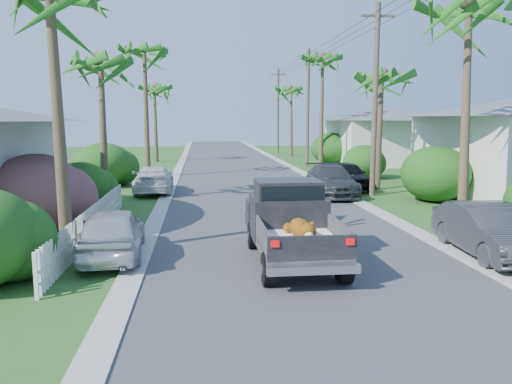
{
  "coord_description": "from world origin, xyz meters",
  "views": [
    {
      "loc": [
        -2.63,
        -10.17,
        3.64
      ],
      "look_at": [
        -0.93,
        5.19,
        1.4
      ],
      "focal_mm": 35.0,
      "sensor_mm": 36.0,
      "label": 1
    }
  ],
  "objects": [
    {
      "name": "pickup_truck",
      "position": [
        -0.34,
        2.55,
        1.01
      ],
      "size": [
        1.98,
        5.12,
        2.06
      ],
      "color": "black",
      "rests_on": "ground"
    },
    {
      "name": "shrub_r_b",
      "position": [
        7.8,
        11.0,
        1.25
      ],
      "size": [
        3.0,
        3.3,
        2.5
      ],
      "primitive_type": "ellipsoid",
      "color": "#124114",
      "rests_on": "ground"
    },
    {
      "name": "palm_r_d",
      "position": [
        6.5,
        40.0,
        6.74
      ],
      "size": [
        4.4,
        4.4,
        8.0
      ],
      "color": "brown",
      "rests_on": "ground"
    },
    {
      "name": "palm_l_c",
      "position": [
        -6.0,
        22.0,
        7.91
      ],
      "size": [
        4.4,
        4.4,
        9.2
      ],
      "color": "brown",
      "rests_on": "ground"
    },
    {
      "name": "palm_r_a",
      "position": [
        6.3,
        6.0,
        7.42
      ],
      "size": [
        4.4,
        4.4,
        8.7
      ],
      "color": "brown",
      "rests_on": "ground"
    },
    {
      "name": "ground",
      "position": [
        0.0,
        0.0,
        0.0
      ],
      "size": [
        120.0,
        120.0,
        0.0
      ],
      "primitive_type": "plane",
      "color": "#2C5921",
      "rests_on": "ground"
    },
    {
      "name": "picket_fence",
      "position": [
        -6.0,
        5.5,
        0.5
      ],
      "size": [
        0.1,
        11.0,
        1.0
      ],
      "primitive_type": "cube",
      "color": "white",
      "rests_on": "ground"
    },
    {
      "name": "shrub_l_c",
      "position": [
        -7.4,
        10.0,
        1.0
      ],
      "size": [
        2.4,
        2.64,
        2.0
      ],
      "primitive_type": "ellipsoid",
      "color": "#124114",
      "rests_on": "ground"
    },
    {
      "name": "utility_pole_d",
      "position": [
        5.6,
        43.0,
        4.6
      ],
      "size": [
        1.6,
        0.26,
        9.0
      ],
      "color": "brown",
      "rests_on": "ground"
    },
    {
      "name": "road",
      "position": [
        0.0,
        25.0,
        0.01
      ],
      "size": [
        8.0,
        100.0,
        0.02
      ],
      "primitive_type": "cube",
      "color": "#38383A",
      "rests_on": "ground"
    },
    {
      "name": "shrub_r_c",
      "position": [
        7.5,
        20.0,
        1.05
      ],
      "size": [
        2.6,
        2.86,
        2.1
      ],
      "primitive_type": "ellipsoid",
      "color": "#124114",
      "rests_on": "ground"
    },
    {
      "name": "parked_car_ln",
      "position": [
        -5.0,
        3.08,
        0.68
      ],
      "size": [
        1.88,
        4.07,
        1.35
      ],
      "primitive_type": "imported",
      "rotation": [
        0.0,
        0.0,
        3.22
      ],
      "color": "silver",
      "rests_on": "ground"
    },
    {
      "name": "parked_car_lf",
      "position": [
        -5.0,
        15.1,
        0.67
      ],
      "size": [
        2.02,
        4.69,
        1.34
      ],
      "primitive_type": "imported",
      "rotation": [
        0.0,
        0.0,
        3.17
      ],
      "color": "silver",
      "rests_on": "ground"
    },
    {
      "name": "parked_car_rf",
      "position": [
        4.99,
        15.35,
        0.72
      ],
      "size": [
        2.16,
        4.41,
        1.45
      ],
      "primitive_type": "imported",
      "rotation": [
        0.0,
        0.0,
        0.11
      ],
      "color": "black",
      "rests_on": "ground"
    },
    {
      "name": "palm_r_c",
      "position": [
        6.2,
        26.0,
        8.11
      ],
      "size": [
        4.4,
        4.4,
        9.4
      ],
      "color": "brown",
      "rests_on": "ground"
    },
    {
      "name": "house_right_far",
      "position": [
        13.0,
        30.0,
        2.12
      ],
      "size": [
        9.0,
        8.0,
        4.6
      ],
      "color": "silver",
      "rests_on": "ground"
    },
    {
      "name": "shrub_l_d",
      "position": [
        -8.0,
        18.0,
        1.2
      ],
      "size": [
        3.2,
        3.52,
        2.4
      ],
      "primitive_type": "ellipsoid",
      "color": "#124114",
      "rests_on": "ground"
    },
    {
      "name": "palm_r_b",
      "position": [
        6.6,
        15.0,
        5.95
      ],
      "size": [
        4.4,
        4.4,
        7.2
      ],
      "color": "brown",
      "rests_on": "ground"
    },
    {
      "name": "shrub_r_d",
      "position": [
        8.0,
        30.0,
        1.3
      ],
      "size": [
        3.2,
        3.52,
        2.6
      ],
      "primitive_type": "ellipsoid",
      "color": "#124114",
      "rests_on": "ground"
    },
    {
      "name": "utility_pole_c",
      "position": [
        5.6,
        28.0,
        4.6
      ],
      "size": [
        1.6,
        0.26,
        9.0
      ],
      "color": "brown",
      "rests_on": "ground"
    },
    {
      "name": "curb_left",
      "position": [
        -4.3,
        25.0,
        0.03
      ],
      "size": [
        0.6,
        100.0,
        0.06
      ],
      "primitive_type": "cube",
      "color": "#A5A39E",
      "rests_on": "ground"
    },
    {
      "name": "utility_pole_b",
      "position": [
        5.6,
        13.0,
        4.6
      ],
      "size": [
        1.6,
        0.26,
        9.0
      ],
      "color": "brown",
      "rests_on": "ground"
    },
    {
      "name": "parked_car_rm",
      "position": [
        3.6,
        13.18,
        0.72
      ],
      "size": [
        2.23,
        5.03,
        1.44
      ],
      "primitive_type": "imported",
      "rotation": [
        0.0,
        0.0,
        -0.04
      ],
      "color": "#313436",
      "rests_on": "ground"
    },
    {
      "name": "parked_car_rn",
      "position": [
        5.0,
        2.13,
        0.69
      ],
      "size": [
        1.76,
        4.31,
        1.39
      ],
      "primitive_type": "imported",
      "rotation": [
        0.0,
        0.0,
        -0.07
      ],
      "color": "#2F3134",
      "rests_on": "ground"
    },
    {
      "name": "curb_right",
      "position": [
        4.3,
        25.0,
        0.03
      ],
      "size": [
        0.6,
        100.0,
        0.06
      ],
      "primitive_type": "cube",
      "color": "#A5A39E",
      "rests_on": "ground"
    },
    {
      "name": "palm_l_d",
      "position": [
        -6.5,
        34.0,
        6.44
      ],
      "size": [
        4.4,
        4.4,
        7.7
      ],
      "color": "brown",
      "rests_on": "ground"
    },
    {
      "name": "shrub_l_b",
      "position": [
        -7.8,
        6.0,
        1.3
      ],
      "size": [
        3.0,
        3.3,
        2.6
      ],
      "primitive_type": "ellipsoid",
      "color": "#B3195B",
      "rests_on": "ground"
    },
    {
      "name": "palm_l_b",
      "position": [
        -6.8,
        12.0,
        6.15
      ],
      "size": [
        4.4,
        4.4,
        7.4
      ],
      "color": "brown",
      "rests_on": "ground"
    }
  ]
}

